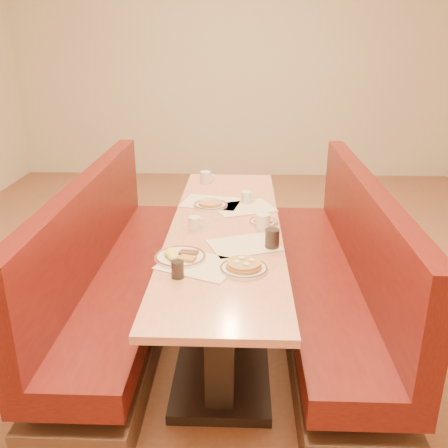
{
  "coord_description": "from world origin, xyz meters",
  "views": [
    {
      "loc": [
        0.11,
        -2.96,
        1.91
      ],
      "look_at": [
        0.0,
        -0.22,
        0.85
      ],
      "focal_mm": 40.0,
      "sensor_mm": 36.0,
      "label": 1
    }
  ],
  "objects_px": {
    "pancake_plate": "(244,267)",
    "soda_tumbler_near": "(178,270)",
    "coffee_mug_d": "(206,177)",
    "diner_table": "(225,279)",
    "booth_left": "(116,279)",
    "coffee_mug_b": "(195,223)",
    "coffee_mug_c": "(247,197)",
    "booth_right": "(336,283)",
    "soda_tumbler_mid": "(272,239)",
    "eggs_plate": "(180,256)",
    "coffee_mug_a": "(263,221)"
  },
  "relations": [
    {
      "from": "booth_right",
      "to": "coffee_mug_a",
      "type": "relative_size",
      "value": 19.44
    },
    {
      "from": "coffee_mug_b",
      "to": "coffee_mug_c",
      "type": "bearing_deg",
      "value": 49.51
    },
    {
      "from": "pancake_plate",
      "to": "soda_tumbler_mid",
      "type": "distance_m",
      "value": 0.34
    },
    {
      "from": "diner_table",
      "to": "coffee_mug_a",
      "type": "height_order",
      "value": "coffee_mug_a"
    },
    {
      "from": "coffee_mug_c",
      "to": "soda_tumbler_near",
      "type": "distance_m",
      "value": 1.26
    },
    {
      "from": "pancake_plate",
      "to": "soda_tumbler_near",
      "type": "distance_m",
      "value": 0.35
    },
    {
      "from": "booth_right",
      "to": "soda_tumbler_near",
      "type": "bearing_deg",
      "value": -142.82
    },
    {
      "from": "booth_left",
      "to": "coffee_mug_d",
      "type": "height_order",
      "value": "booth_left"
    },
    {
      "from": "soda_tumbler_near",
      "to": "pancake_plate",
      "type": "bearing_deg",
      "value": 15.88
    },
    {
      "from": "eggs_plate",
      "to": "soda_tumbler_mid",
      "type": "height_order",
      "value": "soda_tumbler_mid"
    },
    {
      "from": "booth_right",
      "to": "soda_tumbler_near",
      "type": "xyz_separation_m",
      "value": [
        -0.95,
        -0.72,
        0.43
      ]
    },
    {
      "from": "coffee_mug_c",
      "to": "soda_tumbler_mid",
      "type": "height_order",
      "value": "soda_tumbler_mid"
    },
    {
      "from": "coffee_mug_b",
      "to": "booth_left",
      "type": "bearing_deg",
      "value": 166.21
    },
    {
      "from": "coffee_mug_b",
      "to": "coffee_mug_a",
      "type": "bearing_deg",
      "value": -6.49
    },
    {
      "from": "booth_right",
      "to": "pancake_plate",
      "type": "distance_m",
      "value": 0.96
    },
    {
      "from": "booth_left",
      "to": "coffee_mug_d",
      "type": "bearing_deg",
      "value": 61.4
    },
    {
      "from": "diner_table",
      "to": "coffee_mug_c",
      "type": "relative_size",
      "value": 23.11
    },
    {
      "from": "diner_table",
      "to": "eggs_plate",
      "type": "xyz_separation_m",
      "value": [
        -0.23,
        -0.5,
        0.39
      ]
    },
    {
      "from": "diner_table",
      "to": "soda_tumbler_mid",
      "type": "bearing_deg",
      "value": -49.47
    },
    {
      "from": "booth_left",
      "to": "coffee_mug_a",
      "type": "xyz_separation_m",
      "value": [
        0.97,
        -0.03,
        0.44
      ]
    },
    {
      "from": "diner_table",
      "to": "coffee_mug_c",
      "type": "height_order",
      "value": "coffee_mug_c"
    },
    {
      "from": "booth_left",
      "to": "coffee_mug_d",
      "type": "distance_m",
      "value": 1.2
    },
    {
      "from": "pancake_plate",
      "to": "coffee_mug_b",
      "type": "distance_m",
      "value": 0.66
    },
    {
      "from": "booth_left",
      "to": "coffee_mug_a",
      "type": "bearing_deg",
      "value": -1.59
    },
    {
      "from": "pancake_plate",
      "to": "soda_tumbler_near",
      "type": "bearing_deg",
      "value": -164.12
    },
    {
      "from": "booth_right",
      "to": "coffee_mug_a",
      "type": "distance_m",
      "value": 0.66
    },
    {
      "from": "coffee_mug_c",
      "to": "coffee_mug_d",
      "type": "height_order",
      "value": "coffee_mug_d"
    },
    {
      "from": "booth_left",
      "to": "pancake_plate",
      "type": "bearing_deg",
      "value": -36.19
    },
    {
      "from": "soda_tumbler_near",
      "to": "coffee_mug_d",
      "type": "bearing_deg",
      "value": 89.34
    },
    {
      "from": "booth_right",
      "to": "pancake_plate",
      "type": "bearing_deg",
      "value": -134.52
    },
    {
      "from": "diner_table",
      "to": "soda_tumbler_near",
      "type": "bearing_deg",
      "value": -106.62
    },
    {
      "from": "coffee_mug_c",
      "to": "soda_tumbler_mid",
      "type": "bearing_deg",
      "value": -66.84
    },
    {
      "from": "coffee_mug_b",
      "to": "coffee_mug_d",
      "type": "distance_m",
      "value": 1.03
    },
    {
      "from": "booth_left",
      "to": "soda_tumbler_near",
      "type": "distance_m",
      "value": 0.99
    },
    {
      "from": "pancake_plate",
      "to": "eggs_plate",
      "type": "height_order",
      "value": "same"
    },
    {
      "from": "diner_table",
      "to": "booth_right",
      "type": "relative_size",
      "value": 1.0
    },
    {
      "from": "coffee_mug_a",
      "to": "coffee_mug_d",
      "type": "height_order",
      "value": "coffee_mug_a"
    },
    {
      "from": "diner_table",
      "to": "soda_tumbler_mid",
      "type": "distance_m",
      "value": 0.61
    },
    {
      "from": "coffee_mug_d",
      "to": "soda_tumbler_near",
      "type": "bearing_deg",
      "value": -71.76
    },
    {
      "from": "coffee_mug_a",
      "to": "booth_left",
      "type": "bearing_deg",
      "value": 168.96
    },
    {
      "from": "booth_left",
      "to": "coffee_mug_b",
      "type": "xyz_separation_m",
      "value": [
        0.54,
        -0.05,
        0.43
      ]
    },
    {
      "from": "coffee_mug_a",
      "to": "coffee_mug_c",
      "type": "relative_size",
      "value": 1.19
    },
    {
      "from": "coffee_mug_c",
      "to": "soda_tumbler_mid",
      "type": "relative_size",
      "value": 0.95
    },
    {
      "from": "coffee_mug_a",
      "to": "coffee_mug_b",
      "type": "relative_size",
      "value": 1.22
    },
    {
      "from": "coffee_mug_a",
      "to": "coffee_mug_b",
      "type": "distance_m",
      "value": 0.43
    },
    {
      "from": "booth_right",
      "to": "soda_tumbler_near",
      "type": "distance_m",
      "value": 1.26
    },
    {
      "from": "coffee_mug_b",
      "to": "soda_tumbler_near",
      "type": "height_order",
      "value": "soda_tumbler_near"
    },
    {
      "from": "coffee_mug_b",
      "to": "soda_tumbler_near",
      "type": "xyz_separation_m",
      "value": [
        -0.02,
        -0.67,
        0.0
      ]
    },
    {
      "from": "coffee_mug_a",
      "to": "coffee_mug_c",
      "type": "bearing_deg",
      "value": 91.9
    },
    {
      "from": "pancake_plate",
      "to": "soda_tumbler_mid",
      "type": "bearing_deg",
      "value": 61.53
    }
  ]
}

